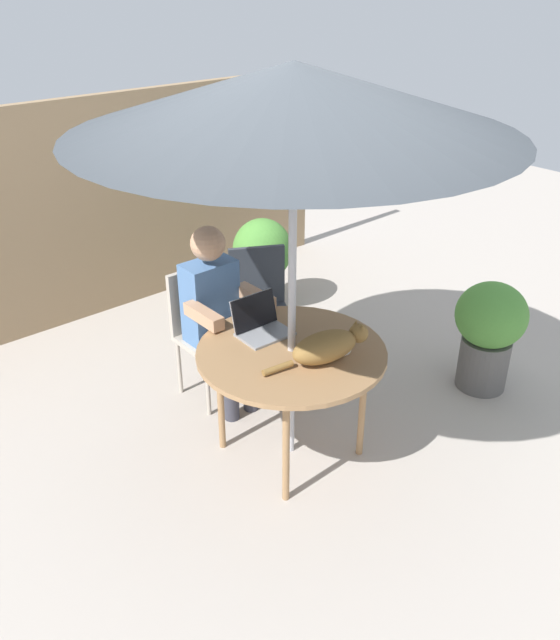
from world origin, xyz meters
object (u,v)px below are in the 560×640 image
(chair_occupied, at_px, (204,323))
(person_seated, at_px, (217,309))
(patio_table, at_px, (291,358))
(cat, at_px, (329,346))
(potted_plant_near_fence, at_px, (262,260))
(potted_plant_by_chair, at_px, (489,330))
(laptop, at_px, (259,323))
(patio_umbrella, at_px, (294,98))
(chair_empty, at_px, (260,300))

(chair_occupied, bearing_deg, person_seated, -90.00)
(patio_table, xyz_separation_m, cat, (0.09, -0.21, 0.14))
(cat, distance_m, potted_plant_near_fence, 2.06)
(potted_plant_by_chair, bearing_deg, laptop, 157.43)
(laptop, bearing_deg, patio_umbrella, -88.34)
(patio_umbrella, xyz_separation_m, laptop, (-0.01, 0.28, -1.31))
(patio_umbrella, xyz_separation_m, chair_occupied, (0.00, 0.88, -1.56))
(chair_empty, relative_size, potted_plant_by_chair, 1.13)
(chair_occupied, height_order, person_seated, person_seated)
(chair_occupied, height_order, cat, chair_occupied)
(potted_plant_by_chair, bearing_deg, patio_table, 166.96)
(patio_umbrella, relative_size, potted_plant_near_fence, 2.77)
(patio_table, bearing_deg, cat, -67.05)
(chair_empty, height_order, cat, chair_empty)
(laptop, distance_m, potted_plant_by_chair, 1.66)
(potted_plant_near_fence, distance_m, potted_plant_by_chair, 1.96)
(laptop, height_order, cat, laptop)
(chair_empty, bearing_deg, cat, -110.19)
(chair_occupied, xyz_separation_m, potted_plant_by_chair, (1.49, -1.22, -0.07))
(person_seated, xyz_separation_m, cat, (0.09, -0.93, 0.11))
(laptop, bearing_deg, patio_table, -88.34)
(chair_occupied, relative_size, person_seated, 0.72)
(patio_table, relative_size, patio_umbrella, 0.48)
(chair_empty, distance_m, potted_plant_by_chair, 1.60)
(patio_umbrella, bearing_deg, person_seated, 90.00)
(patio_table, distance_m, cat, 0.26)
(laptop, distance_m, cat, 0.49)
(patio_table, distance_m, potted_plant_near_fence, 1.91)
(person_seated, bearing_deg, potted_plant_by_chair, -35.60)
(laptop, relative_size, potted_plant_by_chair, 0.39)
(person_seated, distance_m, potted_plant_near_fence, 1.38)
(patio_umbrella, bearing_deg, patio_table, 0.00)
(patio_umbrella, height_order, potted_plant_near_fence, patio_umbrella)
(patio_table, height_order, potted_plant_near_fence, potted_plant_near_fence)
(person_seated, distance_m, potted_plant_by_chair, 1.85)
(person_seated, bearing_deg, cat, -84.62)
(potted_plant_by_chair, bearing_deg, patio_umbrella, 166.96)
(patio_umbrella, xyz_separation_m, cat, (0.09, -0.21, -1.29))
(person_seated, relative_size, laptop, 3.98)
(potted_plant_near_fence, xyz_separation_m, potted_plant_by_chair, (0.42, -1.92, -0.01))
(chair_occupied, relative_size, laptop, 2.89)
(chair_occupied, relative_size, potted_plant_near_fence, 1.10)
(patio_umbrella, height_order, chair_occupied, patio_umbrella)
(patio_umbrella, xyz_separation_m, chair_empty, (0.50, 0.90, -1.56))
(patio_umbrella, bearing_deg, potted_plant_by_chair, -13.04)
(chair_occupied, bearing_deg, patio_umbrella, -90.00)
(person_seated, distance_m, laptop, 0.45)
(chair_empty, distance_m, potted_plant_near_fence, 0.88)
(laptop, xyz_separation_m, potted_plant_near_fence, (1.07, 1.29, -0.32))
(chair_occupied, relative_size, chair_empty, 1.00)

